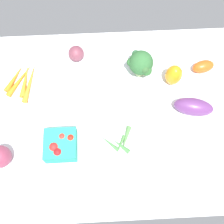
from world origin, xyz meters
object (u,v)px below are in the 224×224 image
at_px(roma_tomato, 203,67).
at_px(carrot_bunch, 23,80).
at_px(berry_basket, 61,145).
at_px(red_onion_center, 0,157).
at_px(eggplant, 194,107).
at_px(okra_pile, 120,142).
at_px(broccoli_head, 141,63).
at_px(bell_pepper_orange, 174,75).
at_px(red_onion_near_basket, 76,54).

height_order(roma_tomato, carrot_bunch, roma_tomato).
xyz_separation_m(berry_basket, red_onion_center, (-0.21, -0.03, 0.01)).
distance_m(eggplant, berry_basket, 0.51).
bearing_deg(red_onion_center, carrot_bunch, 81.36).
xyz_separation_m(okra_pile, broccoli_head, (0.09, 0.29, 0.07)).
distance_m(okra_pile, red_onion_center, 0.42).
relative_size(eggplant, bell_pepper_orange, 1.48).
bearing_deg(roma_tomato, carrot_bunch, 170.47).
bearing_deg(berry_basket, bell_pepper_orange, 30.43).
height_order(okra_pile, berry_basket, berry_basket).
bearing_deg(red_onion_center, roma_tomato, 23.34).
distance_m(eggplant, broccoli_head, 0.26).
distance_m(red_onion_near_basket, bell_pepper_orange, 0.40).
distance_m(red_onion_near_basket, carrot_bunch, 0.24).
bearing_deg(bell_pepper_orange, okra_pile, -131.81).
relative_size(roma_tomato, red_onion_near_basket, 1.37).
bearing_deg(red_onion_near_basket, eggplant, -30.75).
xyz_separation_m(berry_basket, broccoli_head, (0.31, 0.29, 0.04)).
bearing_deg(bell_pepper_orange, red_onion_center, -155.92).
relative_size(broccoli_head, bell_pepper_orange, 1.27).
bearing_deg(broccoli_head, roma_tomato, 1.14).
bearing_deg(broccoli_head, red_onion_near_basket, 160.87).
height_order(eggplant, carrot_bunch, eggplant).
bearing_deg(carrot_bunch, berry_basket, -60.41).
bearing_deg(roma_tomato, okra_pile, -151.20).
distance_m(okra_pile, carrot_bunch, 0.46).
relative_size(red_onion_near_basket, carrot_bunch, 0.36).
distance_m(carrot_bunch, bell_pepper_orange, 0.59).
bearing_deg(red_onion_center, red_onion_near_basket, 57.64).
relative_size(carrot_bunch, broccoli_head, 1.43).
xyz_separation_m(okra_pile, berry_basket, (-0.21, -0.01, 0.02)).
bearing_deg(red_onion_near_basket, carrot_bunch, -154.84).
height_order(red_onion_near_basket, red_onion_center, red_onion_center).
bearing_deg(red_onion_center, broccoli_head, 32.48).
xyz_separation_m(eggplant, red_onion_center, (-0.70, -0.15, 0.01)).
distance_m(broccoli_head, bell_pepper_orange, 0.13).
xyz_separation_m(broccoli_head, bell_pepper_orange, (0.12, -0.04, -0.03)).
bearing_deg(red_onion_near_basket, berry_basket, -98.22).
relative_size(berry_basket, carrot_bunch, 0.63).
xyz_separation_m(red_onion_near_basket, carrot_bunch, (-0.21, -0.10, -0.02)).
relative_size(red_onion_near_basket, red_onion_center, 0.82).
xyz_separation_m(berry_basket, bell_pepper_orange, (0.43, 0.25, 0.02)).
bearing_deg(okra_pile, roma_tomato, 39.82).
bearing_deg(carrot_bunch, bell_pepper_orange, -2.68).
xyz_separation_m(eggplant, carrot_bunch, (-0.65, 0.16, -0.02)).
relative_size(red_onion_center, bell_pepper_orange, 0.80).
bearing_deg(eggplant, broccoli_head, 149.94).
relative_size(okra_pile, broccoli_head, 1.00).
bearing_deg(red_onion_near_basket, okra_pile, -67.28).
relative_size(berry_basket, red_onion_center, 1.42).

